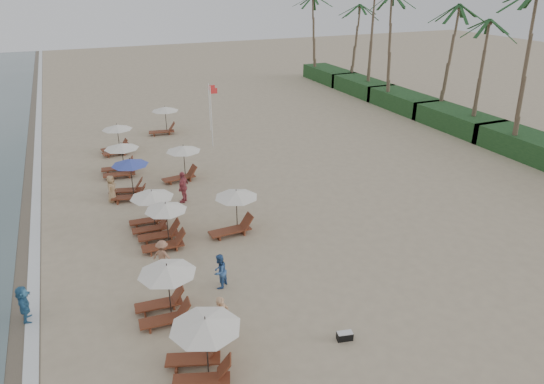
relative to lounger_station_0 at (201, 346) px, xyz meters
name	(u,v)px	position (x,y,z in m)	size (l,w,h in m)	color
ground	(301,268)	(5.88, 4.53, -1.18)	(160.00, 160.00, 0.00)	tan
wet_sand_band	(9,224)	(-6.62, 14.53, -1.18)	(3.20, 140.00, 0.01)	#6B5E4C
foam_line	(35,220)	(-5.32, 14.53, -1.17)	(0.50, 140.00, 0.02)	white
shrub_hedge	(457,120)	(27.88, 19.03, -0.38)	(3.20, 53.00, 1.60)	#193D1C
palm_row	(466,6)	(27.79, 19.93, 8.73)	(7.00, 52.00, 12.30)	brown
lounger_station_0	(201,346)	(0.00, 0.00, 0.00)	(2.62, 2.38, 2.21)	maroon
lounger_station_1	(164,291)	(-0.49, 3.53, -0.02)	(2.52, 2.24, 2.26)	maroon
lounger_station_2	(162,227)	(0.57, 9.11, -0.18)	(2.53, 2.06, 2.20)	maroon
lounger_station_3	(150,209)	(0.34, 11.11, -0.04)	(2.45, 2.26, 2.10)	maroon
lounger_station_4	(128,179)	(-0.13, 15.58, -0.03)	(2.56, 2.24, 2.39)	maroon
lounger_station_5	(119,160)	(-0.14, 19.53, -0.14)	(2.66, 2.24, 2.15)	maroon
lounger_station_6	(116,139)	(0.19, 24.07, -0.07)	(2.51, 2.21, 2.18)	maroon
inland_station_0	(233,210)	(4.18, 8.95, 0.10)	(2.84, 2.24, 2.22)	maroon
inland_station_1	(181,161)	(3.43, 17.04, 0.13)	(2.81, 2.24, 2.22)	maroon
inland_station_2	(163,118)	(4.46, 27.62, 0.13)	(2.81, 2.24, 2.22)	maroon
beachgoer_near	(222,318)	(1.18, 1.49, -0.32)	(0.63, 0.42, 1.73)	tan
beachgoer_mid_a	(220,271)	(2.07, 4.58, -0.40)	(0.76, 0.59, 1.56)	#305792
beachgoer_mid_b	(163,256)	(0.11, 6.78, -0.42)	(0.99, 0.57, 1.53)	#9C694F
beachgoer_far_a	(183,187)	(2.73, 13.67, -0.24)	(1.11, 0.46, 1.89)	#A9434C
beachgoer_far_b	(112,189)	(-1.12, 15.38, -0.37)	(0.79, 0.52, 1.62)	tan
waterline_walker	(24,304)	(-5.48, 5.35, -0.41)	(1.43, 0.45, 1.54)	teal
duffel_bag	(345,336)	(5.25, -0.40, -1.02)	(0.63, 0.40, 0.32)	black
flag_pole_near	(212,114)	(7.26, 22.81, 1.41)	(0.59, 0.08, 4.70)	silver
flag_pole_far	(210,104)	(8.32, 26.96, 1.08)	(0.60, 0.08, 4.05)	silver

